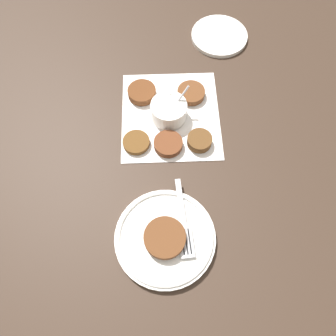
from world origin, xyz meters
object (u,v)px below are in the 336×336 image
(sauce_bowl, at_px, (169,111))
(fork, at_px, (184,225))
(serving_plate, at_px, (165,238))
(extra_saucer, at_px, (219,36))
(fritter_on_plate, at_px, (163,238))

(sauce_bowl, bearing_deg, fork, -168.18)
(serving_plate, xyz_separation_m, extra_saucer, (0.60, -0.10, -0.01))
(sauce_bowl, bearing_deg, serving_plate, -175.94)
(fritter_on_plate, xyz_separation_m, fork, (0.03, -0.04, -0.01))
(fritter_on_plate, relative_size, fork, 0.50)
(fritter_on_plate, relative_size, extra_saucer, 0.54)
(serving_plate, relative_size, fork, 1.22)
(serving_plate, distance_m, extra_saucer, 0.61)
(serving_plate, height_order, extra_saucer, serving_plate)
(fritter_on_plate, height_order, extra_saucer, fritter_on_plate)
(sauce_bowl, height_order, serving_plate, sauce_bowl)
(serving_plate, bearing_deg, fork, -54.83)
(sauce_bowl, distance_m, fritter_on_plate, 0.32)
(fritter_on_plate, bearing_deg, fork, -53.04)
(sauce_bowl, xyz_separation_m, serving_plate, (-0.31, -0.02, -0.01))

